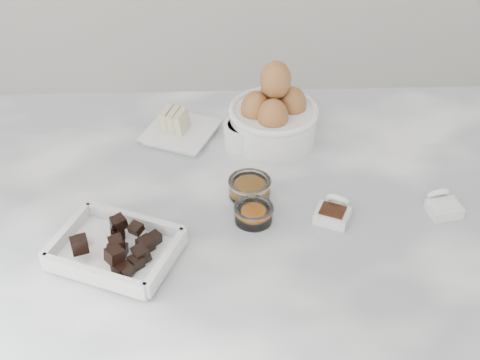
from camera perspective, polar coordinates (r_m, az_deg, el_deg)
The scene contains 9 objects.
marble_slab at distance 1.16m, azimuth -0.93°, elevation -3.26°, with size 1.20×0.80×0.04m, color white.
chocolate_dish at distance 1.07m, azimuth -10.60°, elevation -5.62°, with size 0.23×0.21×0.05m.
butter_plate at distance 1.33m, azimuth -5.18°, elevation 4.43°, with size 0.17×0.17×0.05m.
sugar_ramekin at distance 1.29m, azimuth 0.38°, elevation 3.98°, with size 0.08×0.08×0.05m.
egg_bowl at distance 1.29m, azimuth 2.87°, elevation 5.57°, with size 0.18×0.18×0.17m.
honey_bowl at distance 1.17m, azimuth 0.82°, elevation -0.61°, with size 0.08×0.08×0.03m.
zest_bowl at distance 1.12m, azimuth 1.18°, elevation -2.79°, with size 0.07×0.07×0.03m.
vanilla_spoon at distance 1.13m, azimuth 7.99°, elevation -2.67°, with size 0.07×0.08×0.04m.
salt_spoon at distance 1.19m, azimuth 16.91°, elevation -2.03°, with size 0.06×0.07×0.04m.
Camera 1 is at (-0.01, -0.87, 1.69)m, focal length 50.00 mm.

